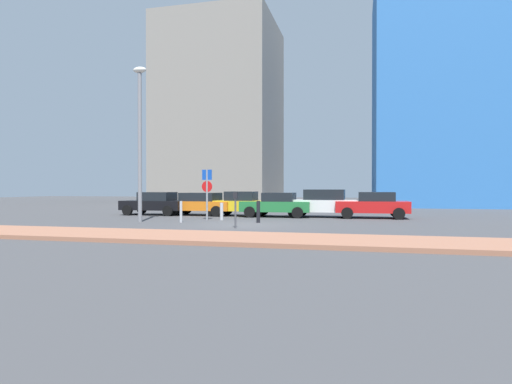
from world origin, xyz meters
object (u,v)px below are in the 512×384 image
(parked_car_yellow, at_px, (239,204))
(parked_car_white, at_px, (322,203))
(parking_meter, at_px, (235,205))
(parked_car_red, at_px, (373,205))
(traffic_bollard_near, at_px, (258,212))
(parked_car_black, at_px, (155,203))
(traffic_bollard_far, at_px, (181,212))
(parking_sign_post, at_px, (207,188))
(street_lamp, at_px, (140,132))
(parked_car_green, at_px, (277,204))
(traffic_bollard_mid, at_px, (222,211))
(parked_car_orange, at_px, (201,203))

(parked_car_yellow, distance_m, parked_car_white, 5.07)
(parked_car_white, height_order, parking_meter, parked_car_white)
(parked_car_red, height_order, traffic_bollard_near, parked_car_red)
(parked_car_black, relative_size, traffic_bollard_far, 3.86)
(parked_car_white, bearing_deg, parking_sign_post, -148.06)
(street_lamp, relative_size, traffic_bollard_near, 7.24)
(parking_sign_post, bearing_deg, parked_car_green, 45.13)
(parked_car_green, bearing_deg, traffic_bollard_mid, -126.42)
(parking_sign_post, height_order, traffic_bollard_near, parking_sign_post)
(parking_sign_post, xyz_separation_m, street_lamp, (-2.78, -2.11, 2.82))
(parked_car_red, bearing_deg, parked_car_white, 176.76)
(street_lamp, distance_m, traffic_bollard_near, 7.17)
(parked_car_black, height_order, street_lamp, street_lamp)
(parked_car_orange, height_order, traffic_bollard_far, parked_car_orange)
(parked_car_orange, xyz_separation_m, street_lamp, (-1.04, -5.65, 3.77))
(parked_car_black, relative_size, street_lamp, 0.52)
(parked_car_red, distance_m, traffic_bollard_mid, 8.57)
(traffic_bollard_far, bearing_deg, parked_car_green, 53.34)
(parked_car_black, height_order, parked_car_red, parked_car_red)
(parked_car_red, bearing_deg, parked_car_black, -178.91)
(traffic_bollard_near, height_order, traffic_bollard_mid, traffic_bollard_near)
(traffic_bollard_far, bearing_deg, parked_car_orange, 101.37)
(parked_car_red, height_order, traffic_bollard_mid, parked_car_red)
(parked_car_white, bearing_deg, street_lamp, -146.29)
(traffic_bollard_near, xyz_separation_m, traffic_bollard_far, (-3.75, -0.76, -0.01))
(parking_sign_post, distance_m, traffic_bollard_near, 3.52)
(parked_car_yellow, bearing_deg, traffic_bollard_near, -63.38)
(parked_car_black, distance_m, traffic_bollard_far, 6.54)
(parking_sign_post, distance_m, traffic_bollard_far, 2.36)
(street_lamp, bearing_deg, traffic_bollard_mid, 30.34)
(parked_car_green, bearing_deg, parked_car_red, 2.68)
(parked_car_black, distance_m, parked_car_yellow, 5.42)
(parked_car_red, bearing_deg, traffic_bollard_mid, -156.21)
(parked_car_black, height_order, traffic_bollard_far, parked_car_black)
(parked_car_yellow, relative_size, parking_meter, 2.70)
(parked_car_black, bearing_deg, parking_meter, -44.72)
(parking_sign_post, bearing_deg, parked_car_orange, 116.22)
(parking_sign_post, bearing_deg, street_lamp, -142.81)
(parking_meter, distance_m, traffic_bollard_near, 3.14)
(parking_sign_post, distance_m, parking_meter, 5.20)
(parked_car_yellow, bearing_deg, parked_car_green, -8.70)
(parked_car_red, height_order, parking_meter, parking_meter)
(parked_car_orange, relative_size, traffic_bollard_near, 4.04)
(parked_car_black, bearing_deg, traffic_bollard_mid, -30.19)
(parked_car_black, bearing_deg, parked_car_white, 2.28)
(parking_meter, bearing_deg, traffic_bollard_mid, 115.59)
(parked_car_orange, xyz_separation_m, parked_car_white, (7.54, 0.07, 0.08))
(parked_car_black, relative_size, traffic_bollard_mid, 4.42)
(parked_car_red, bearing_deg, parked_car_yellow, 179.14)
(street_lamp, bearing_deg, parked_car_black, 109.65)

